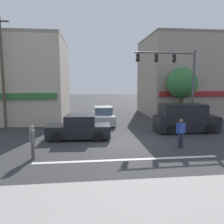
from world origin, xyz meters
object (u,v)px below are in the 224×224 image
object	(u,v)px
utility_pole_near_left	(2,72)
sedan_crossing_center	(79,128)
sedan_crossing_leftbound	(103,116)
traffic_light_mast	(178,75)
pedestrian_far_side	(32,140)
street_tree	(182,83)
pedestrian_mid_crossing	(181,132)
van_crossing_rightbound	(185,119)

from	to	relation	value
utility_pole_near_left	sedan_crossing_center	size ratio (longest dim) A/B	2.08
sedan_crossing_center	sedan_crossing_leftbound	world-z (taller)	same
traffic_light_mast	pedestrian_far_side	xyz separation A→B (m)	(-9.73, -5.95, -3.35)
traffic_light_mast	pedestrian_far_side	distance (m)	11.89
utility_pole_near_left	traffic_light_mast	xyz separation A→B (m)	(13.63, -1.61, -0.21)
street_tree	sedan_crossing_leftbound	xyz separation A→B (m)	(-7.55, -0.64, -2.94)
traffic_light_mast	sedan_crossing_leftbound	size ratio (longest dim) A/B	1.51
street_tree	sedan_crossing_leftbound	distance (m)	8.13
pedestrian_mid_crossing	sedan_crossing_leftbound	bearing A→B (deg)	116.07
street_tree	sedan_crossing_center	size ratio (longest dim) A/B	1.23
street_tree	pedestrian_mid_crossing	distance (m)	9.62
sedan_crossing_center	van_crossing_rightbound	size ratio (longest dim) A/B	0.91
utility_pole_near_left	pedestrian_far_side	bearing A→B (deg)	-62.74
traffic_light_mast	sedan_crossing_center	world-z (taller)	traffic_light_mast
sedan_crossing_center	van_crossing_rightbound	xyz separation A→B (m)	(7.85, 1.21, 0.29)
pedestrian_mid_crossing	traffic_light_mast	bearing A→B (deg)	69.63
utility_pole_near_left	sedan_crossing_center	distance (m)	8.08
utility_pole_near_left	pedestrian_mid_crossing	distance (m)	13.96
traffic_light_mast	street_tree	bearing A→B (deg)	61.39
street_tree	pedestrian_far_side	size ratio (longest dim) A/B	3.08
sedan_crossing_leftbound	pedestrian_far_side	world-z (taller)	pedestrian_far_side
pedestrian_far_side	pedestrian_mid_crossing	bearing A→B (deg)	7.02
street_tree	sedan_crossing_leftbound	size ratio (longest dim) A/B	1.25
sedan_crossing_leftbound	pedestrian_mid_crossing	size ratio (longest dim) A/B	2.46
sedan_crossing_center	pedestrian_mid_crossing	distance (m)	6.40
utility_pole_near_left	sedan_crossing_center	xyz separation A→B (m)	(5.99, -3.86, -3.80)
pedestrian_mid_crossing	pedestrian_far_side	world-z (taller)	same
street_tree	traffic_light_mast	size ratio (longest dim) A/B	0.83
utility_pole_near_left	van_crossing_rightbound	size ratio (longest dim) A/B	1.90
sedan_crossing_center	utility_pole_near_left	bearing A→B (deg)	147.18
traffic_light_mast	sedan_crossing_center	xyz separation A→B (m)	(-7.64, -2.25, -3.59)
sedan_crossing_center	pedestrian_far_side	xyz separation A→B (m)	(-2.09, -3.70, 0.24)
pedestrian_mid_crossing	van_crossing_rightbound	bearing A→B (deg)	62.35
sedan_crossing_leftbound	van_crossing_rightbound	bearing A→B (deg)	-33.25
sedan_crossing_center	street_tree	bearing A→B (deg)	30.94
van_crossing_rightbound	traffic_light_mast	bearing A→B (deg)	101.66
utility_pole_near_left	pedestrian_mid_crossing	size ratio (longest dim) A/B	5.23
sedan_crossing_leftbound	traffic_light_mast	bearing A→B (deg)	-26.42
street_tree	utility_pole_near_left	size ratio (longest dim) A/B	0.59
traffic_light_mast	pedestrian_far_side	world-z (taller)	traffic_light_mast
sedan_crossing_center	pedestrian_mid_crossing	size ratio (longest dim) A/B	2.51
sedan_crossing_leftbound	pedestrian_mid_crossing	world-z (taller)	pedestrian_mid_crossing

